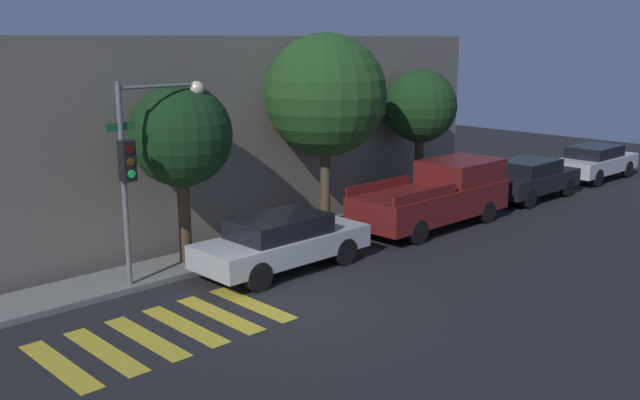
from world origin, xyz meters
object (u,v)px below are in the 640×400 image
object	(u,v)px
sedan_far_end	(595,161)
tree_midblock	(325,95)
traffic_light_pole	(144,148)
tree_near_corner	(181,136)
sedan_near_corner	(282,241)
pickup_truck	(437,195)
sedan_middle	(528,178)
tree_far_end	(421,107)

from	to	relation	value
sedan_far_end	tree_midblock	distance (m)	14.09
traffic_light_pole	tree_near_corner	xyz separation A→B (m)	(1.40, 0.66, 0.07)
traffic_light_pole	sedan_near_corner	bearing A→B (deg)	-23.20
sedan_far_end	tree_midblock	xyz separation A→B (m)	(-13.56, 1.92, 3.31)
sedan_near_corner	tree_near_corner	bearing A→B (deg)	128.95
pickup_truck	sedan_middle	xyz separation A→B (m)	(5.40, -0.00, -0.20)
pickup_truck	sedan_middle	size ratio (longest dim) A/B	1.30
sedan_near_corner	tree_midblock	distance (m)	5.11
traffic_light_pole	sedan_near_corner	world-z (taller)	traffic_light_pole
sedan_far_end	tree_far_end	bearing A→B (deg)	168.10
sedan_middle	tree_near_corner	xyz separation A→B (m)	(-13.29, 1.92, 2.57)
pickup_truck	tree_far_end	distance (m)	3.47
tree_midblock	tree_far_end	bearing A→B (deg)	0.00
sedan_near_corner	tree_midblock	bearing A→B (deg)	29.56
sedan_near_corner	sedan_middle	world-z (taller)	sedan_middle
tree_midblock	pickup_truck	bearing A→B (deg)	-33.07
tree_midblock	tree_far_end	size ratio (longest dim) A/B	1.25
sedan_far_end	tree_far_end	distance (m)	9.71
pickup_truck	sedan_far_end	xyz separation A→B (m)	(10.61, -0.00, -0.21)
tree_near_corner	traffic_light_pole	bearing A→B (deg)	-154.95
sedan_near_corner	tree_near_corner	size ratio (longest dim) A/B	0.99
traffic_light_pole	sedan_far_end	bearing A→B (deg)	-3.64
tree_midblock	tree_far_end	xyz separation A→B (m)	(4.44, 0.00, -0.62)
tree_near_corner	tree_far_end	bearing A→B (deg)	0.00
traffic_light_pole	tree_near_corner	distance (m)	1.55
tree_far_end	sedan_far_end	bearing A→B (deg)	-11.90
sedan_middle	tree_midblock	bearing A→B (deg)	167.03
sedan_near_corner	tree_midblock	size ratio (longest dim) A/B	0.78
tree_midblock	sedan_far_end	bearing A→B (deg)	-8.07
sedan_far_end	traffic_light_pole	bearing A→B (deg)	176.36
pickup_truck	traffic_light_pole	bearing A→B (deg)	172.24
sedan_far_end	tree_far_end	xyz separation A→B (m)	(-9.13, 1.92, 2.69)
tree_far_end	pickup_truck	bearing A→B (deg)	-127.64
pickup_truck	sedan_far_end	size ratio (longest dim) A/B	1.27
sedan_far_end	tree_midblock	world-z (taller)	tree_midblock
sedan_middle	sedan_far_end	size ratio (longest dim) A/B	0.98
pickup_truck	tree_near_corner	world-z (taller)	tree_near_corner
pickup_truck	tree_midblock	world-z (taller)	tree_midblock
traffic_light_pole	sedan_middle	world-z (taller)	traffic_light_pole
tree_near_corner	sedan_near_corner	bearing A→B (deg)	-51.05
sedan_far_end	tree_near_corner	xyz separation A→B (m)	(-18.51, 1.92, 2.58)
traffic_light_pole	pickup_truck	bearing A→B (deg)	-7.76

